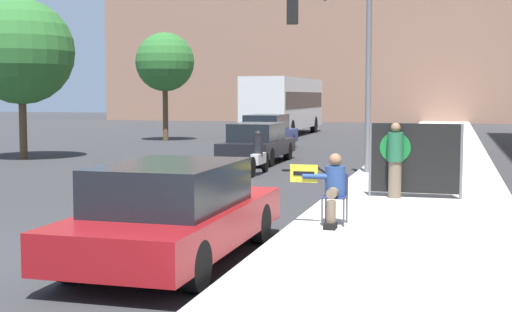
{
  "coord_description": "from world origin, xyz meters",
  "views": [
    {
      "loc": [
        4.4,
        -10.07,
        2.36
      ],
      "look_at": [
        0.28,
        4.79,
        1.05
      ],
      "focal_mm": 50.0,
      "sensor_mm": 36.0,
      "label": 1
    }
  ],
  "objects": [
    {
      "name": "ground_plane",
      "position": [
        0.0,
        0.0,
        0.0
      ],
      "size": [
        160.0,
        160.0,
        0.0
      ],
      "primitive_type": "plane",
      "color": "#303033"
    },
    {
      "name": "sidewalk_curb",
      "position": [
        3.7,
        15.0,
        0.08
      ],
      "size": [
        3.98,
        90.0,
        0.15
      ],
      "primitive_type": "cube",
      "color": "beige",
      "rests_on": "ground_plane"
    },
    {
      "name": "seated_protester",
      "position": [
        2.45,
        1.89,
        0.81
      ],
      "size": [
        0.97,
        0.77,
        1.23
      ],
      "rotation": [
        0.0,
        0.0,
        0.16
      ],
      "color": "#474C56",
      "rests_on": "sidewalk_curb"
    },
    {
      "name": "jogger_on_sidewalk",
      "position": [
        3.21,
        5.49,
        0.98
      ],
      "size": [
        0.34,
        0.34,
        1.63
      ],
      "rotation": [
        0.0,
        0.0,
        2.53
      ],
      "color": "#756651",
      "rests_on": "sidewalk_curb"
    },
    {
      "name": "protest_banner",
      "position": [
        3.61,
        5.63,
        1.01
      ],
      "size": [
        1.99,
        0.06,
        1.61
      ],
      "color": "slate",
      "rests_on": "sidewalk_curb"
    },
    {
      "name": "traffic_light_pole",
      "position": [
        1.24,
        10.2,
        3.74
      ],
      "size": [
        2.34,
        2.11,
        5.36
      ],
      "color": "slate",
      "rests_on": "sidewalk_curb"
    },
    {
      "name": "parked_car_curbside",
      "position": [
        0.62,
        -0.75,
        0.71
      ],
      "size": [
        1.89,
        4.77,
        1.42
      ],
      "color": "maroon",
      "rests_on": "ground_plane"
    },
    {
      "name": "car_on_road_nearest",
      "position": [
        -2.23,
        14.03,
        0.7
      ],
      "size": [
        1.76,
        4.39,
        1.4
      ],
      "color": "black",
      "rests_on": "ground_plane"
    },
    {
      "name": "car_on_road_midblock",
      "position": [
        -3.31,
        19.55,
        0.76
      ],
      "size": [
        1.7,
        4.57,
        1.55
      ],
      "color": "navy",
      "rests_on": "ground_plane"
    },
    {
      "name": "city_bus_on_road",
      "position": [
        -5.29,
        31.32,
        1.93
      ],
      "size": [
        2.54,
        10.95,
        3.37
      ],
      "color": "silver",
      "rests_on": "ground_plane"
    },
    {
      "name": "motorcycle_on_road",
      "position": [
        -1.18,
        10.35,
        0.56
      ],
      "size": [
        0.28,
        2.13,
        1.33
      ],
      "color": "silver",
      "rests_on": "ground_plane"
    },
    {
      "name": "street_tree_near_curb",
      "position": [
        -11.01,
        13.09,
        3.97
      ],
      "size": [
        3.89,
        3.89,
        5.92
      ],
      "color": "brown",
      "rests_on": "ground_plane"
    },
    {
      "name": "street_tree_midblock",
      "position": [
        -10.13,
        24.59,
        4.08
      ],
      "size": [
        3.06,
        3.06,
        5.63
      ],
      "color": "brown",
      "rests_on": "ground_plane"
    }
  ]
}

